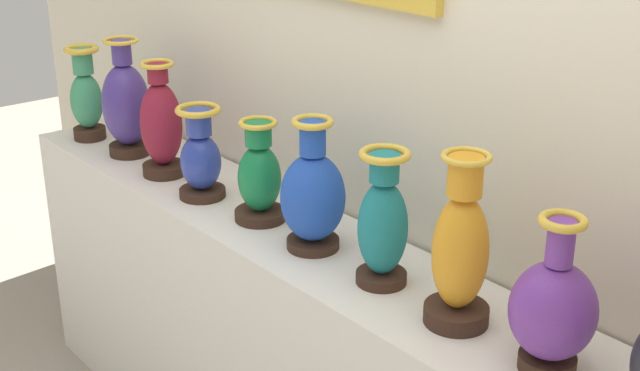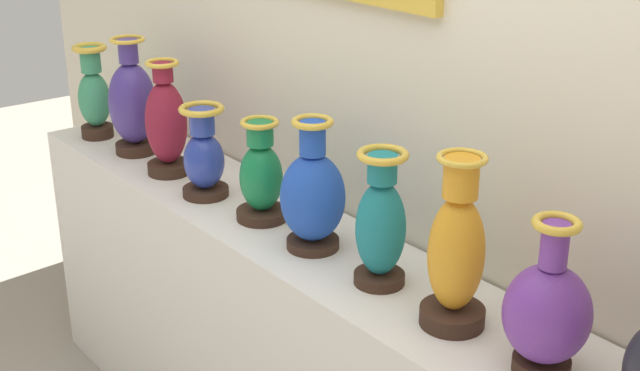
% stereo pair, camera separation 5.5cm
% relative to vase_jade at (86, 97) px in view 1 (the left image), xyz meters
% --- Properties ---
extents(back_wall, '(4.51, 0.14, 2.83)m').
position_rel_vase_jade_xyz_m(back_wall, '(1.30, 0.33, 0.29)').
color(back_wall, beige).
rests_on(back_wall, ground_plane).
extents(vase_jade, '(0.13, 0.13, 0.36)m').
position_rel_vase_jade_xyz_m(vase_jade, '(0.00, 0.00, 0.00)').
color(vase_jade, '#382319').
rests_on(vase_jade, display_shelf).
extents(vase_indigo, '(0.17, 0.17, 0.43)m').
position_rel_vase_jade_xyz_m(vase_indigo, '(0.26, 0.03, 0.02)').
color(vase_indigo, '#382319').
rests_on(vase_indigo, display_shelf).
extents(vase_burgundy, '(0.15, 0.15, 0.40)m').
position_rel_vase_jade_xyz_m(vase_burgundy, '(0.52, 0.02, 0.01)').
color(vase_burgundy, '#382319').
rests_on(vase_burgundy, display_shelf).
extents(vase_cobalt, '(0.15, 0.15, 0.30)m').
position_rel_vase_jade_xyz_m(vase_cobalt, '(0.78, 0.01, -0.03)').
color(vase_cobalt, '#382319').
rests_on(vase_cobalt, display_shelf).
extents(vase_emerald, '(0.16, 0.16, 0.31)m').
position_rel_vase_jade_xyz_m(vase_emerald, '(1.05, 0.05, -0.03)').
color(vase_emerald, '#382319').
rests_on(vase_emerald, display_shelf).
extents(vase_sapphire, '(0.18, 0.18, 0.38)m').
position_rel_vase_jade_xyz_m(vase_sapphire, '(1.30, 0.05, -0.01)').
color(vase_sapphire, '#382319').
rests_on(vase_sapphire, display_shelf).
extents(vase_teal, '(0.13, 0.13, 0.36)m').
position_rel_vase_jade_xyz_m(vase_teal, '(1.57, 0.05, -0.00)').
color(vase_teal, '#382319').
rests_on(vase_teal, display_shelf).
extents(vase_amber, '(0.16, 0.16, 0.43)m').
position_rel_vase_jade_xyz_m(vase_amber, '(1.83, 0.05, 0.02)').
color(vase_amber, '#382319').
rests_on(vase_amber, display_shelf).
extents(vase_violet, '(0.19, 0.19, 0.36)m').
position_rel_vase_jade_xyz_m(vase_violet, '(2.09, 0.05, -0.02)').
color(vase_violet, '#382319').
rests_on(vase_violet, display_shelf).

